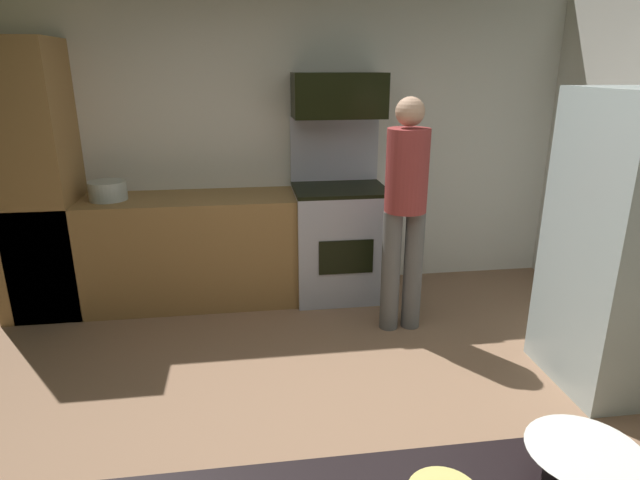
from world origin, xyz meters
name	(u,v)px	position (x,y,z in m)	size (l,w,h in m)	color
ground_plane	(313,451)	(0.00, 0.00, -0.01)	(5.20, 4.80, 0.02)	#8E6A50
wall_back	(278,139)	(0.00, 2.34, 1.30)	(5.20, 0.12, 2.60)	silver
lower_cabinet_run	(174,251)	(-0.90, 1.98, 0.45)	(2.40, 0.60, 0.90)	olive
cabinet_column	(33,183)	(-1.90, 1.98, 1.05)	(0.60, 0.60, 2.10)	olive
oven_range	(339,237)	(0.48, 1.97, 0.51)	(0.76, 0.65, 1.50)	#ADB3C4
microwave	(339,95)	(0.48, 2.06, 1.68)	(0.74, 0.38, 0.35)	black
person_cook	(405,205)	(0.83, 1.27, 0.96)	(0.31, 0.30, 1.71)	slate
mixing_bowl_small	(583,466)	(0.52, -1.28, 0.95)	(0.29, 0.29, 0.09)	white
stock_pot	(108,191)	(-1.36, 1.98, 0.97)	(0.29, 0.29, 0.15)	#B3BFBA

